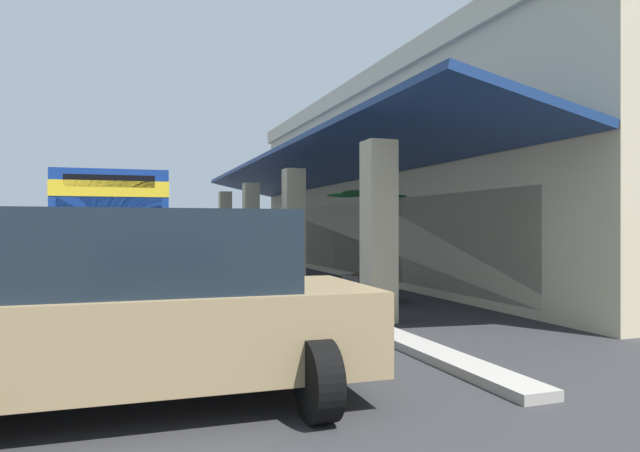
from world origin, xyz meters
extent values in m
plane|color=#2D2D30|center=(0.00, 8.00, 0.00)|extent=(120.00, 120.00, 0.00)
cube|color=#9E998E|center=(0.16, 2.44, 0.06)|extent=(26.64, 0.50, 0.12)
cube|color=#C6B793|center=(0.16, 12.14, 3.11)|extent=(22.20, 12.49, 6.21)
cube|color=beige|center=(0.16, 12.14, 6.51)|extent=(22.50, 12.79, 0.60)
cube|color=#C6B793|center=(-8.16, 2.97, 1.71)|extent=(0.55, 0.55, 3.42)
cube|color=#C6B793|center=(-2.61, 2.97, 1.71)|extent=(0.55, 0.55, 3.42)
cube|color=#C6B793|center=(2.94, 2.97, 1.71)|extent=(0.55, 0.55, 3.42)
cube|color=#C6B793|center=(8.49, 2.97, 1.71)|extent=(0.55, 0.55, 3.42)
cube|color=navy|center=(0.16, 4.29, 3.77)|extent=(22.20, 3.16, 0.82)
cube|color=#19232D|center=(0.16, 5.93, 1.40)|extent=(18.65, 0.08, 2.40)
cube|color=navy|center=(-0.85, -1.53, 1.73)|extent=(11.13, 3.20, 2.75)
cube|color=yellow|center=(-0.85, -1.53, 2.65)|extent=(11.15, 3.22, 0.36)
cube|color=#19232D|center=(-1.15, -1.51, 1.95)|extent=(9.38, 3.12, 0.90)
cube|color=#19232D|center=(4.61, -1.85, 1.85)|extent=(0.19, 2.24, 1.20)
cube|color=black|center=(4.62, -1.85, 2.82)|extent=(0.18, 1.94, 0.28)
cube|color=black|center=(4.74, -1.86, 0.45)|extent=(0.35, 2.46, 0.24)
cube|color=silver|center=(4.71, -0.97, 0.75)|extent=(0.07, 0.24, 0.16)
cube|color=silver|center=(4.60, -2.75, 0.75)|extent=(0.07, 0.24, 0.16)
cube|color=silver|center=(-2.35, -1.44, 3.22)|extent=(2.50, 1.92, 0.24)
cylinder|color=black|center=(2.84, -0.47, 0.50)|extent=(1.00, 0.30, 1.00)
cylinder|color=black|center=(2.69, -3.02, 0.50)|extent=(1.00, 0.30, 1.00)
cylinder|color=black|center=(-3.85, -0.07, 0.50)|extent=(1.00, 0.30, 1.00)
cylinder|color=black|center=(-4.01, -2.62, 0.50)|extent=(1.00, 0.30, 1.00)
cube|color=#9E845B|center=(12.17, -1.49, 0.75)|extent=(2.09, 4.85, 0.84)
cube|color=#19232D|center=(12.17, -1.59, 1.57)|extent=(1.81, 3.31, 0.80)
cylinder|color=black|center=(11.24, 0.17, 0.38)|extent=(0.76, 0.26, 0.76)
cylinder|color=black|center=(13.19, 0.11, 0.38)|extent=(0.76, 0.26, 0.76)
cylinder|color=#726651|center=(6.53, -2.37, 0.42)|extent=(0.16, 0.16, 0.84)
cylinder|color=#726651|center=(6.38, -2.01, 0.42)|extent=(0.16, 0.16, 0.84)
cube|color=#B23333|center=(6.46, -2.19, 1.15)|extent=(0.50, 0.25, 0.63)
sphere|color=beige|center=(6.46, -2.19, 1.57)|extent=(0.23, 0.23, 0.23)
cylinder|color=#B23333|center=(6.75, -2.26, 1.18)|extent=(0.09, 0.09, 0.56)
cylinder|color=#B23333|center=(6.17, -2.12, 1.18)|extent=(0.09, 0.09, 0.56)
cube|color=#4C4742|center=(5.98, 3.90, 0.32)|extent=(0.97, 0.97, 0.65)
cylinder|color=#332319|center=(5.98, 3.90, 0.66)|extent=(0.82, 0.82, 0.02)
cylinder|color=brown|center=(5.98, 3.90, 1.54)|extent=(0.16, 0.16, 1.78)
ellipsoid|color=#195123|center=(6.43, 4.03, 2.63)|extent=(0.95, 0.46, 0.16)
ellipsoid|color=#195123|center=(6.14, 4.32, 2.51)|extent=(0.52, 0.92, 0.15)
ellipsoid|color=#195123|center=(5.61, 4.11, 2.55)|extent=(0.85, 0.60, 0.19)
ellipsoid|color=#195123|center=(5.64, 3.50, 2.55)|extent=(0.85, 0.95, 0.16)
ellipsoid|color=#195123|center=(6.20, 3.47, 2.56)|extent=(0.62, 0.95, 0.18)
camera|label=1|loc=(18.07, -1.60, 1.81)|focal=31.46mm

